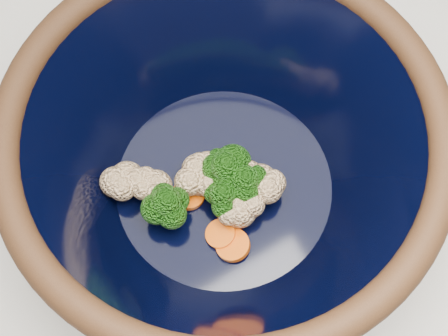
# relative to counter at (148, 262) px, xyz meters

# --- Properties ---
(ground) EXTENTS (3.00, 3.00, 0.00)m
(ground) POSITION_rel_counter_xyz_m (0.00, 0.00, -0.45)
(ground) COLOR #9E7A54
(ground) RESTS_ON ground
(counter) EXTENTS (1.20, 1.20, 0.90)m
(counter) POSITION_rel_counter_xyz_m (0.00, 0.00, 0.00)
(counter) COLOR silver
(counter) RESTS_ON ground
(mixing_bowl) EXTENTS (0.40, 0.40, 0.16)m
(mixing_bowl) POSITION_rel_counter_xyz_m (0.08, -0.12, 0.54)
(mixing_bowl) COLOR black
(mixing_bowl) RESTS_ON counter
(vegetable_pile) EXTENTS (0.14, 0.14, 0.05)m
(vegetable_pile) POSITION_rel_counter_xyz_m (0.07, -0.12, 0.51)
(vegetable_pile) COLOR #608442
(vegetable_pile) RESTS_ON mixing_bowl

